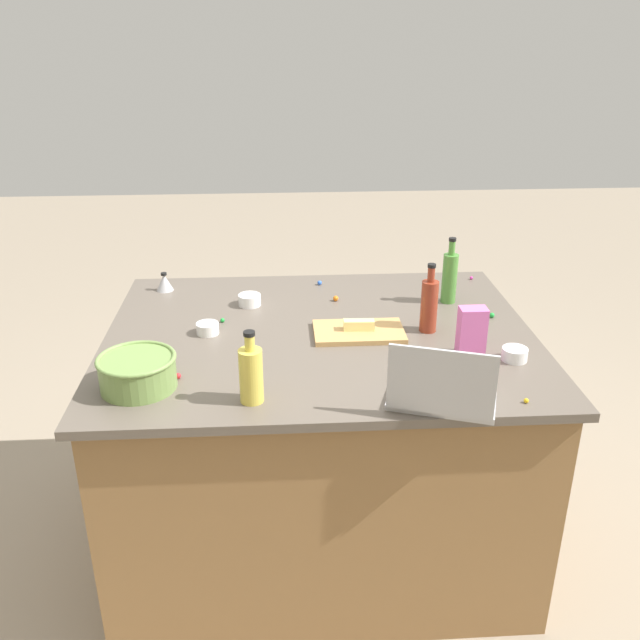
# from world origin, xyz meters

# --- Properties ---
(ground_plane) EXTENTS (12.00, 12.00, 0.00)m
(ground_plane) POSITION_xyz_m (0.00, 0.00, 0.00)
(ground_plane) COLOR gray
(island_counter) EXTENTS (1.54, 1.21, 0.90)m
(island_counter) POSITION_xyz_m (0.00, 0.00, 0.45)
(island_counter) COLOR olive
(island_counter) RESTS_ON ground
(laptop) EXTENTS (0.36, 0.32, 0.22)m
(laptop) POSITION_xyz_m (-0.32, 0.53, 0.95)
(laptop) COLOR #B7B7BC
(laptop) RESTS_ON island_counter
(mixing_bowl_large) EXTENTS (0.24, 0.24, 0.11)m
(mixing_bowl_large) POSITION_xyz_m (0.58, 0.36, 0.96)
(mixing_bowl_large) COLOR #72934C
(mixing_bowl_large) RESTS_ON island_counter
(bottle_olive) EXTENTS (0.06, 0.06, 0.27)m
(bottle_olive) POSITION_xyz_m (-0.53, -0.26, 1.01)
(bottle_olive) COLOR #4C8C38
(bottle_olive) RESTS_ON island_counter
(bottle_oil) EXTENTS (0.07, 0.07, 0.23)m
(bottle_oil) POSITION_xyz_m (0.23, 0.47, 0.99)
(bottle_oil) COLOR #DBC64C
(bottle_oil) RESTS_ON island_counter
(bottle_soy) EXTENTS (0.06, 0.06, 0.26)m
(bottle_soy) POSITION_xyz_m (-0.39, 0.01, 1.00)
(bottle_soy) COLOR maroon
(bottle_soy) RESTS_ON island_counter
(cutting_board) EXTENTS (0.32, 0.20, 0.02)m
(cutting_board) POSITION_xyz_m (-0.14, 0.02, 0.91)
(cutting_board) COLOR tan
(cutting_board) RESTS_ON island_counter
(butter_stick_left) EXTENTS (0.11, 0.04, 0.04)m
(butter_stick_left) POSITION_xyz_m (-0.14, 0.02, 0.94)
(butter_stick_left) COLOR #F4E58C
(butter_stick_left) RESTS_ON cutting_board
(ramekin_small) EXTENTS (0.08, 0.08, 0.04)m
(ramekin_small) POSITION_xyz_m (-0.63, 0.25, 0.92)
(ramekin_small) COLOR white
(ramekin_small) RESTS_ON island_counter
(ramekin_medium) EXTENTS (0.08, 0.08, 0.04)m
(ramekin_medium) POSITION_xyz_m (0.40, -0.02, 0.92)
(ramekin_medium) COLOR white
(ramekin_medium) RESTS_ON island_counter
(ramekin_wide) EXTENTS (0.09, 0.09, 0.04)m
(ramekin_wide) POSITION_xyz_m (0.26, -0.28, 0.92)
(ramekin_wide) COLOR white
(ramekin_wide) RESTS_ON island_counter
(kitchen_timer) EXTENTS (0.07, 0.07, 0.08)m
(kitchen_timer) POSITION_xyz_m (0.62, -0.46, 0.94)
(kitchen_timer) COLOR #B2B2B7
(kitchen_timer) RESTS_ON island_counter
(candy_bag) EXTENTS (0.09, 0.06, 0.17)m
(candy_bag) POSITION_xyz_m (-0.49, 0.21, 0.99)
(candy_bag) COLOR pink
(candy_bag) RESTS_ON island_counter
(candy_0) EXTENTS (0.02, 0.02, 0.02)m
(candy_0) POSITION_xyz_m (0.47, 0.31, 0.91)
(candy_0) COLOR red
(candy_0) RESTS_ON island_counter
(candy_1) EXTENTS (0.01, 0.01, 0.01)m
(candy_1) POSITION_xyz_m (-0.69, -0.51, 0.91)
(candy_1) COLOR #CC3399
(candy_1) RESTS_ON island_counter
(candy_2) EXTENTS (0.02, 0.02, 0.02)m
(candy_2) POSITION_xyz_m (-0.03, -0.48, 0.91)
(candy_2) COLOR blue
(candy_2) RESTS_ON island_counter
(candy_3) EXTENTS (0.02, 0.02, 0.02)m
(candy_3) POSITION_xyz_m (0.36, -0.11, 0.91)
(candy_3) COLOR green
(candy_3) RESTS_ON island_counter
(candy_4) EXTENTS (0.02, 0.02, 0.02)m
(candy_4) POSITION_xyz_m (-0.24, 0.22, 0.91)
(candy_4) COLOR green
(candy_4) RESTS_ON island_counter
(candy_5) EXTENTS (0.02, 0.02, 0.02)m
(candy_5) POSITION_xyz_m (-0.08, -0.30, 0.91)
(candy_5) COLOR orange
(candy_5) RESTS_ON island_counter
(candy_6) EXTENTS (0.01, 0.01, 0.01)m
(candy_6) POSITION_xyz_m (-0.58, 0.53, 0.91)
(candy_6) COLOR yellow
(candy_6) RESTS_ON island_counter
(candy_7) EXTENTS (0.02, 0.02, 0.02)m
(candy_7) POSITION_xyz_m (-0.66, -0.09, 0.91)
(candy_7) COLOR green
(candy_7) RESTS_ON island_counter
(candy_8) EXTENTS (0.02, 0.02, 0.02)m
(candy_8) POSITION_xyz_m (-0.51, 0.06, 0.91)
(candy_8) COLOR #CC3399
(candy_8) RESTS_ON island_counter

